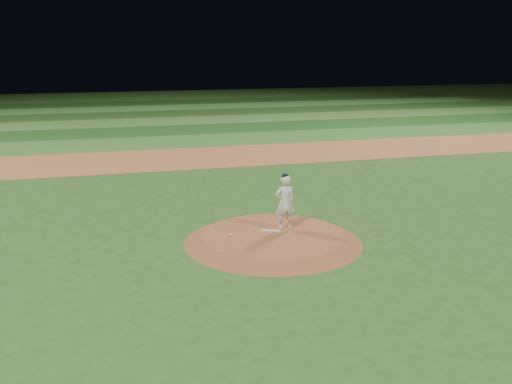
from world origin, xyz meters
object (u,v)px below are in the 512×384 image
rosin_bag (231,235)px  pitching_rubber (271,231)px  pitcher_on_mound (285,202)px  pitchers_mound (273,238)px

rosin_bag → pitching_rubber: bearing=4.4°
pitcher_on_mound → pitchers_mound: bearing=-142.4°
pitching_rubber → pitchers_mound: bearing=-70.4°
pitchers_mound → rosin_bag: (-1.29, 0.21, 0.16)m
pitching_rubber → rosin_bag: (-1.31, -0.10, 0.02)m
pitchers_mound → rosin_bag: size_ratio=50.32×
pitching_rubber → rosin_bag: 1.31m
rosin_bag → pitcher_on_mound: size_ratio=0.06×
pitchers_mound → pitcher_on_mound: pitcher_on_mound is taller
pitchers_mound → pitching_rubber: bearing=86.5°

